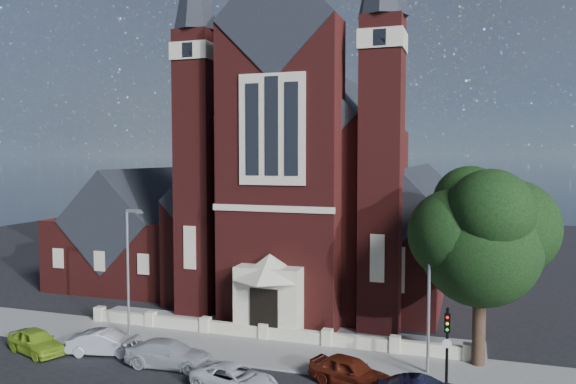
# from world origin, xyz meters

# --- Properties ---
(ground) EXTENTS (120.00, 120.00, 0.00)m
(ground) POSITION_xyz_m (0.00, 15.00, 0.00)
(ground) COLOR black
(ground) RESTS_ON ground
(pavement_strip) EXTENTS (60.00, 5.00, 0.12)m
(pavement_strip) POSITION_xyz_m (0.00, 4.50, 0.00)
(pavement_strip) COLOR slate
(pavement_strip) RESTS_ON ground
(forecourt_paving) EXTENTS (26.00, 3.00, 0.14)m
(forecourt_paving) POSITION_xyz_m (0.00, 8.50, 0.00)
(forecourt_paving) COLOR slate
(forecourt_paving) RESTS_ON ground
(forecourt_wall) EXTENTS (24.00, 0.40, 0.90)m
(forecourt_wall) POSITION_xyz_m (0.00, 6.50, 0.00)
(forecourt_wall) COLOR #B4AA8F
(forecourt_wall) RESTS_ON ground
(church) EXTENTS (20.01, 34.90, 29.20)m
(church) POSITION_xyz_m (-0.00, 22.94, 8.19)
(church) COLOR #4D1714
(church) RESTS_ON ground
(parish_hall) EXTENTS (12.00, 12.20, 10.24)m
(parish_hall) POSITION_xyz_m (-16.00, 18.00, 4.01)
(parish_hall) COLOR #4D1714
(parish_hall) RESTS_ON ground
(street_tree) EXTENTS (6.40, 6.60, 10.70)m
(street_tree) POSITION_xyz_m (12.60, 5.71, 6.96)
(street_tree) COLOR black
(street_tree) RESTS_ON ground
(street_lamp_left) EXTENTS (1.16, 0.22, 8.09)m
(street_lamp_left) POSITION_xyz_m (-7.91, 4.00, 4.60)
(street_lamp_left) COLOR gray
(street_lamp_left) RESTS_ON ground
(street_lamp_right) EXTENTS (1.16, 0.22, 8.09)m
(street_lamp_right) POSITION_xyz_m (10.09, 4.00, 4.60)
(street_lamp_right) COLOR gray
(street_lamp_right) RESTS_ON ground
(traffic_signal) EXTENTS (0.28, 0.42, 4.00)m
(traffic_signal) POSITION_xyz_m (11.00, 2.43, 2.58)
(traffic_signal) COLOR black
(traffic_signal) RESTS_ON ground
(car_lime_van) EXTENTS (4.44, 2.95, 1.41)m
(car_lime_van) POSITION_xyz_m (-11.63, 0.18, 0.70)
(car_lime_van) COLOR #8BB223
(car_lime_van) RESTS_ON ground
(car_silver_a) EXTENTS (4.36, 2.38, 1.36)m
(car_silver_a) POSITION_xyz_m (-7.75, 1.27, 0.68)
(car_silver_a) COLOR #9FA0A6
(car_silver_a) RESTS_ON ground
(car_silver_b) EXTENTS (4.94, 2.26, 1.40)m
(car_silver_b) POSITION_xyz_m (-3.31, 0.78, 0.70)
(car_silver_b) COLOR #AAAEB2
(car_silver_b) RESTS_ON ground
(car_white_suv) EXTENTS (4.78, 3.00, 1.23)m
(car_white_suv) POSITION_xyz_m (1.30, -0.99, 0.62)
(car_white_suv) COLOR white
(car_white_suv) RESTS_ON ground
(car_dark_red) EXTENTS (4.55, 2.98, 1.44)m
(car_dark_red) POSITION_xyz_m (6.46, 1.39, 0.72)
(car_dark_red) COLOR #581C0F
(car_dark_red) RESTS_ON ground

